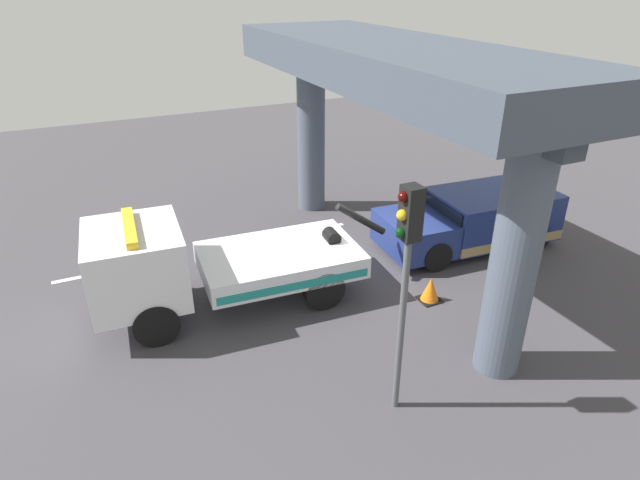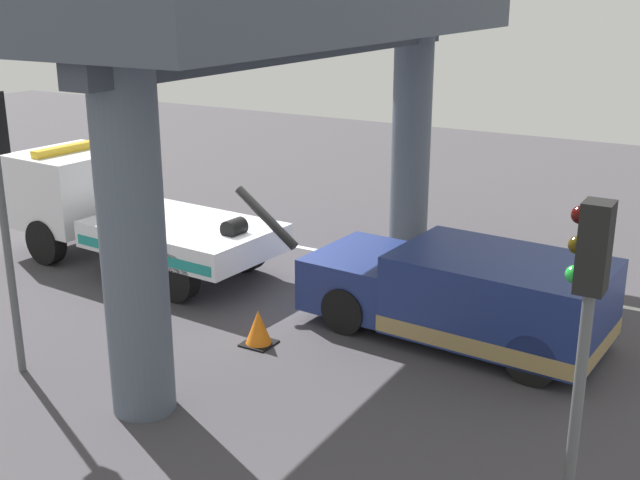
# 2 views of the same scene
# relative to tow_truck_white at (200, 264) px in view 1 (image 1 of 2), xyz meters

# --- Properties ---
(ground_plane) EXTENTS (60.00, 40.00, 0.10)m
(ground_plane) POSITION_rel_tow_truck_white_xyz_m (-3.91, 0.05, -1.25)
(ground_plane) COLOR #423F44
(lane_stripe_west) EXTENTS (2.60, 0.16, 0.01)m
(lane_stripe_west) POSITION_rel_tow_truck_white_xyz_m (-9.91, -2.80, -1.20)
(lane_stripe_west) COLOR silver
(lane_stripe_west) RESTS_ON ground
(lane_stripe_mid) EXTENTS (2.60, 0.16, 0.01)m
(lane_stripe_mid) POSITION_rel_tow_truck_white_xyz_m (-3.91, -2.80, -1.20)
(lane_stripe_mid) COLOR silver
(lane_stripe_mid) RESTS_ON ground
(lane_stripe_east) EXTENTS (2.60, 0.16, 0.01)m
(lane_stripe_east) POSITION_rel_tow_truck_white_xyz_m (2.09, -2.80, -1.20)
(lane_stripe_east) COLOR silver
(lane_stripe_east) RESTS_ON ground
(tow_truck_white) EXTENTS (7.32, 2.78, 2.46)m
(tow_truck_white) POSITION_rel_tow_truck_white_xyz_m (0.00, 0.00, 0.00)
(tow_truck_white) COLOR white
(tow_truck_white) RESTS_ON ground
(towed_van_green) EXTENTS (5.33, 2.51, 1.58)m
(towed_van_green) POSITION_rel_tow_truck_white_xyz_m (-8.08, 0.06, -0.42)
(towed_van_green) COLOR navy
(towed_van_green) RESTS_ON ground
(overpass_structure) EXTENTS (3.60, 11.25, 5.88)m
(overpass_structure) POSITION_rel_tow_truck_white_xyz_m (-4.91, 0.05, 3.69)
(overpass_structure) COLOR #4C5666
(overpass_structure) RESTS_ON ground
(traffic_light_far) EXTENTS (0.39, 0.32, 4.40)m
(traffic_light_far) POSITION_rel_tow_truck_white_xyz_m (-2.40, 4.77, 2.00)
(traffic_light_far) COLOR #515456
(traffic_light_far) RESTS_ON ground
(traffic_cone_orange) EXTENTS (0.52, 0.52, 0.62)m
(traffic_cone_orange) POSITION_rel_tow_truck_white_xyz_m (-5.12, 2.07, -0.91)
(traffic_cone_orange) COLOR orange
(traffic_cone_orange) RESTS_ON ground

